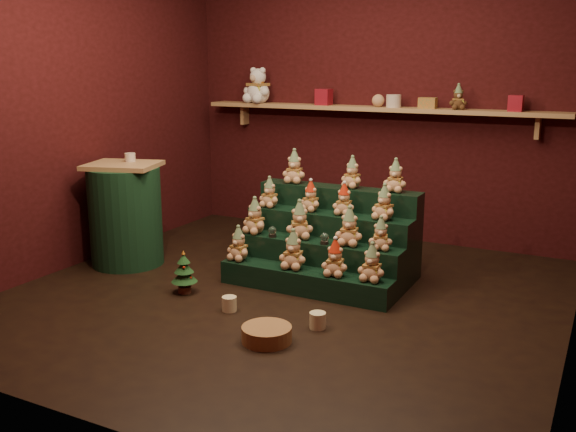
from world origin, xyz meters
The scene contains 40 objects.
ground centered at (0.00, 0.00, 0.00)m, with size 4.00×4.00×0.00m, color black.
back_wall centered at (0.00, 2.05, 1.40)m, with size 4.00×0.10×2.80m, color black.
front_wall centered at (0.00, -2.05, 1.40)m, with size 4.00×0.10×2.80m, color black.
left_wall centered at (-2.05, 0.00, 1.40)m, with size 0.10×4.00×2.80m, color black.
back_shelf centered at (0.00, 1.87, 1.29)m, with size 3.60×0.26×0.24m.
riser_tier_front centered at (0.10, 0.15, 0.09)m, with size 1.40×0.22×0.18m, color black.
riser_tier_midfront centered at (0.10, 0.37, 0.18)m, with size 1.40×0.22×0.36m, color black.
riser_tier_midback centered at (0.10, 0.59, 0.27)m, with size 1.40×0.22×0.54m, color black.
riser_tier_back centered at (0.10, 0.81, 0.36)m, with size 1.40×0.22×0.72m, color black.
teddy_0 centered at (-0.49, 0.14, 0.32)m, with size 0.20×0.18×0.27m, color tan, non-canonical shape.
teddy_1 centered at (0.00, 0.15, 0.33)m, with size 0.22×0.19×0.30m, color tan, non-canonical shape.
teddy_2 centered at (0.36, 0.14, 0.32)m, with size 0.20×0.18×0.28m, color tan, non-canonical shape.
teddy_3 centered at (0.64, 0.15, 0.32)m, with size 0.20×0.18×0.28m, color tan, non-canonical shape.
teddy_4 centered at (-0.45, 0.35, 0.51)m, with size 0.21×0.19×0.29m, color tan, non-canonical shape.
teddy_5 centered at (-0.06, 0.37, 0.51)m, with size 0.22×0.19×0.30m, color tan, non-canonical shape.
teddy_6 centered at (0.37, 0.37, 0.51)m, with size 0.21×0.19×0.30m, color tan, non-canonical shape.
teddy_7 centered at (0.63, 0.37, 0.49)m, with size 0.18×0.16×0.25m, color tan, non-canonical shape.
teddy_8 centered at (-0.44, 0.57, 0.67)m, with size 0.18×0.16×0.25m, color tan, non-canonical shape.
teddy_9 centered at (-0.06, 0.59, 0.66)m, with size 0.18×0.16×0.25m, color tan, non-canonical shape.
teddy_10 centered at (0.23, 0.59, 0.67)m, with size 0.18×0.16×0.25m, color tan, non-canonical shape.
teddy_11 centered at (0.57, 0.59, 0.68)m, with size 0.20×0.18×0.27m, color tan, non-canonical shape.
teddy_12 centered at (-0.32, 0.80, 0.86)m, with size 0.20×0.18×0.28m, color tan, non-canonical shape.
teddy_13 centered at (0.21, 0.82, 0.85)m, with size 0.18×0.17×0.26m, color tan, non-canonical shape.
teddy_14 centered at (0.58, 0.82, 0.85)m, with size 0.19×0.17×0.26m, color tan, non-canonical shape.
snow_globe_a centered at (-0.27, 0.31, 0.41)m, with size 0.07×0.07×0.09m.
snow_globe_b centered at (0.19, 0.31, 0.41)m, with size 0.07×0.07×0.09m.
snow_globe_c centered at (0.59, 0.31, 0.40)m, with size 0.06×0.06×0.08m.
side_table centered at (-1.61, 0.10, 0.44)m, with size 0.70×0.64×0.90m.
table_ornament centered at (-1.61, 0.20, 0.93)m, with size 0.09×0.09×0.07m, color #C3B2A1.
mini_christmas_tree centered at (-0.72, -0.28, 0.17)m, with size 0.20×0.20×0.34m.
mug_left centered at (-0.21, -0.44, 0.05)m, with size 0.11×0.11×0.11m, color beige.
mug_right centered at (0.48, -0.43, 0.06)m, with size 0.11×0.11×0.11m, color beige.
wicker_basket centered at (0.28, -0.77, 0.05)m, with size 0.32×0.32×0.10m, color olive.
white_bear centered at (-1.27, 1.84, 1.55)m, with size 0.33×0.30×0.46m, color white, non-canonical shape.
brown_bear centered at (0.81, 1.84, 1.43)m, with size 0.16×0.14×0.22m, color #4D3019, non-canonical shape.
gift_tin_red_a centered at (-0.52, 1.85, 1.40)m, with size 0.14×0.14×0.16m, color maroon.
gift_tin_cream centered at (0.21, 1.85, 1.38)m, with size 0.14×0.14×0.12m, color #C3B2A1.
gift_tin_red_b centered at (1.31, 1.85, 1.39)m, with size 0.12×0.12×0.14m, color maroon.
shelf_plush_ball centered at (0.05, 1.85, 1.38)m, with size 0.12×0.12×0.12m, color tan.
scarf_gift_box centered at (0.53, 1.85, 1.37)m, with size 0.16×0.10×0.10m, color #C8581C.
Camera 1 is at (2.14, -4.08, 1.74)m, focal length 40.00 mm.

